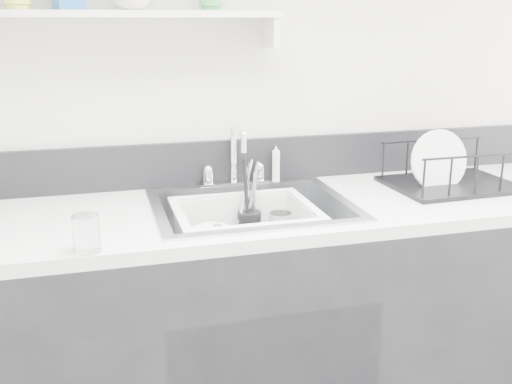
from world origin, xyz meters
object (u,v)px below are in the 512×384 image
object	(u,v)px
wash_tub	(245,233)
dish_rack	(452,166)
counter_run	(252,332)
sink	(252,232)

from	to	relation	value
wash_tub	dish_rack	xyz separation A→B (m)	(0.79, 0.06, 0.16)
counter_run	wash_tub	distance (m)	0.38
sink	counter_run	bearing A→B (deg)	0.00
sink	dish_rack	xyz separation A→B (m)	(0.75, 0.03, 0.17)
wash_tub	counter_run	bearing A→B (deg)	41.92
sink	dish_rack	distance (m)	0.77
dish_rack	wash_tub	bearing A→B (deg)	-177.70
sink	dish_rack	size ratio (longest dim) A/B	1.45
dish_rack	sink	bearing A→B (deg)	-179.65
counter_run	sink	size ratio (longest dim) A/B	5.00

